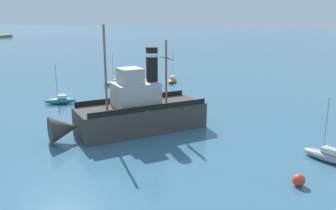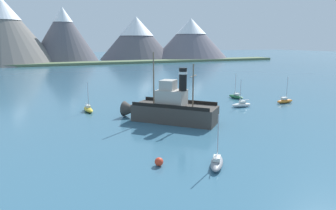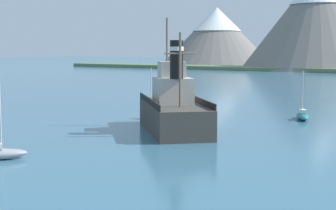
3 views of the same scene
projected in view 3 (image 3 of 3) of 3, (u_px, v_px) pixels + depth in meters
name	position (u px, v px, depth m)	size (l,w,h in m)	color
ground_plane	(165.00, 131.00, 44.79)	(600.00, 600.00, 0.00)	#38667F
old_tugboat	(172.00, 109.00, 44.90)	(12.44, 12.70, 9.90)	#423D38
sailboat_yellow	(153.00, 106.00, 59.66)	(1.49, 3.89, 4.90)	gold
sailboat_teal	(302.00, 115.00, 51.53)	(2.75, 3.87, 4.90)	#23757A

